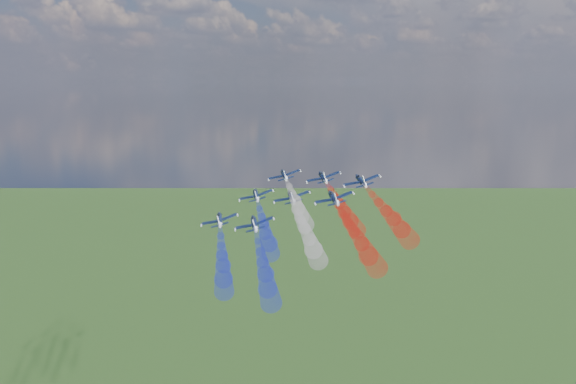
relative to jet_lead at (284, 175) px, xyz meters
The scene contains 16 objects.
jet_lead is the anchor object (origin of this frame).
trail_lead 25.28m from the jet_lead, 52.44° to the right, with size 4.31×39.13×4.31m, color white, non-canonical shape.
jet_inner_left 13.28m from the jet_lead, 98.83° to the right, with size 10.35×12.94×3.45m, color black, non-canonical shape.
trail_inner_left 35.73m from the jet_lead, 67.48° to the right, with size 4.31×39.13×4.31m, color #1A26E4, non-canonical shape.
jet_inner_right 14.39m from the jet_lead, ahead, with size 10.35×12.94×3.45m, color black, non-canonical shape.
trail_inner_right 36.93m from the jet_lead, 36.80° to the right, with size 4.31×39.13×4.31m, color red, non-canonical shape.
jet_outer_left 30.26m from the jet_lead, 95.36° to the right, with size 10.35×12.94×3.45m, color black, non-canonical shape.
trail_outer_left 51.72m from the jet_lead, 75.52° to the right, with size 4.31×39.13×4.31m, color #1A26E4, non-canonical shape.
jet_center_third 20.94m from the jet_lead, 53.47° to the right, with size 10.35×12.94×3.45m, color black, non-canonical shape.
trail_center_third 46.22m from the jet_lead, 52.91° to the right, with size 4.31×39.13×4.31m, color white, non-canonical shape.
jet_outer_right 29.64m from the jet_lead, 15.15° to the right, with size 10.35×12.94×3.45m, color black, non-canonical shape.
trail_outer_right 51.87m from the jet_lead, 32.19° to the right, with size 4.31×39.13×4.31m, color red, non-canonical shape.
jet_rear_left 35.82m from the jet_lead, 71.27° to the right, with size 10.35×12.94×3.45m, color black, non-canonical shape.
trail_rear_left 60.27m from the jet_lead, 63.43° to the right, with size 4.31×39.13×4.31m, color #1A26E4, non-canonical shape.
jet_rear_right 34.67m from the jet_lead, 37.98° to the right, with size 10.35×12.94×3.45m, color black, non-canonical shape.
trail_rear_right 59.43m from the jet_lead, 44.05° to the right, with size 4.31×39.13×4.31m, color red, non-canonical shape.
Camera 1 is at (111.40, -165.70, 157.18)m, focal length 41.69 mm.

